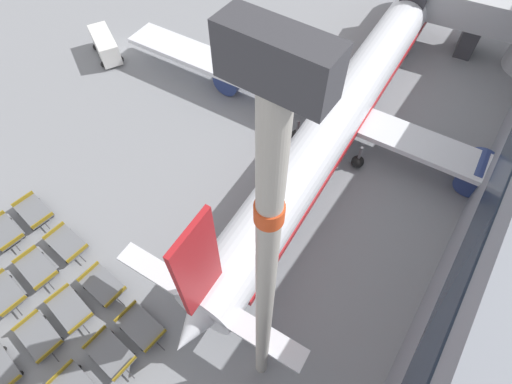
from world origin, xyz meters
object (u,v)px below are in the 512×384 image
Objects in this scene: baggage_dolly_row_mid_a_col_b at (4,293)px; apron_light_mast at (265,292)px; service_van at (105,45)px; baggage_dolly_row_mid_b_col_c at (70,309)px; baggage_dolly_row_mid_b_col_b at (37,269)px; baggage_dolly_row_far_col_c at (103,285)px; baggage_dolly_row_mid_b_col_a at (4,232)px; baggage_dolly_row_far_col_d at (141,327)px; airplane at (350,100)px; baggage_dolly_row_far_col_b at (67,244)px; baggage_dolly_row_far_col_a at (34,211)px; baggage_dolly_row_mid_b_col_d at (111,354)px; baggage_dolly_row_mid_a_col_c at (39,337)px.

baggage_dolly_row_mid_a_col_b is 0.16× the size of apron_light_mast.
service_van is 26.83m from baggage_dolly_row_mid_b_col_c.
baggage_dolly_row_mid_a_col_b is at bearing -97.69° from baggage_dolly_row_mid_b_col_b.
baggage_dolly_row_mid_b_col_a is at bearing -172.47° from baggage_dolly_row_far_col_c.
baggage_dolly_row_mid_a_col_b is at bearing -160.39° from apron_light_mast.
airplane is at bearing 84.38° from baggage_dolly_row_far_col_d.
service_van is 25.53m from baggage_dolly_row_far_col_c.
baggage_dolly_row_mid_b_col_a is 4.82m from baggage_dolly_row_far_col_b.
baggage_dolly_row_far_col_d is (8.57, 1.13, 0.00)m from baggage_dolly_row_mid_b_col_b.
baggage_dolly_row_mid_b_col_b and baggage_dolly_row_far_col_b have the same top height.
apron_light_mast reaches higher than airplane.
baggage_dolly_row_mid_b_col_c is at bearing -102.93° from baggage_dolly_row_far_col_c.
baggage_dolly_row_mid_a_col_b is 4.69m from baggage_dolly_row_mid_b_col_c.
baggage_dolly_row_far_col_a is (-3.63, 5.16, 0.00)m from baggage_dolly_row_mid_a_col_b.
baggage_dolly_row_mid_b_col_d is at bearing -43.32° from service_van.
baggage_dolly_row_far_col_a is 1.01× the size of baggage_dolly_row_far_col_b.
baggage_dolly_row_far_col_c is (-3.57, 2.74, 0.00)m from baggage_dolly_row_mid_b_col_d.
baggage_dolly_row_mid_a_col_b and baggage_dolly_row_far_col_c have the same top height.
apron_light_mast reaches higher than baggage_dolly_row_mid_b_col_d.
apron_light_mast is (20.23, 2.97, 11.74)m from baggage_dolly_row_mid_b_col_a.
baggage_dolly_row_far_col_a is at bearing -59.76° from service_van.
baggage_dolly_row_mid_b_col_a is 1.01× the size of baggage_dolly_row_far_col_b.
baggage_dolly_row_mid_a_col_b and baggage_dolly_row_far_col_a have the same top height.
baggage_dolly_row_mid_a_col_c and baggage_dolly_row_far_col_d have the same top height.
baggage_dolly_row_far_col_a is at bearing 174.22° from baggage_dolly_row_far_col_b.
baggage_dolly_row_mid_a_col_c and baggage_dolly_row_far_col_b have the same top height.
baggage_dolly_row_mid_b_col_a is at bearing -97.32° from baggage_dolly_row_far_col_a.
apron_light_mast reaches higher than baggage_dolly_row_mid_b_col_c.
baggage_dolly_row_mid_a_col_c is 18.06m from apron_light_mast.
baggage_dolly_row_mid_b_col_a and baggage_dolly_row_far_col_a have the same top height.
airplane reaches higher than baggage_dolly_row_far_col_b.
airplane is 12.89× the size of baggage_dolly_row_far_col_d.
baggage_dolly_row_far_col_d is 0.16× the size of apron_light_mast.
baggage_dolly_row_mid_b_col_d is 2.23m from baggage_dolly_row_far_col_d.
baggage_dolly_row_mid_b_col_a and baggage_dolly_row_mid_b_col_d have the same top height.
baggage_dolly_row_mid_b_col_c is at bearing -158.89° from baggage_dolly_row_far_col_d.
baggage_dolly_row_mid_b_col_d is (8.16, -1.06, 0.00)m from baggage_dolly_row_mid_b_col_b.
airplane is at bearing 74.50° from baggage_dolly_row_far_col_c.
baggage_dolly_row_far_col_a is at bearing 162.12° from baggage_dolly_row_mid_b_col_d.
baggage_dolly_row_far_col_d is at bearing 2.73° from baggage_dolly_row_mid_b_col_a.
baggage_dolly_row_mid_a_col_b is 6.31m from baggage_dolly_row_far_col_a.
airplane is at bearing 10.88° from service_van.
baggage_dolly_row_mid_b_col_c is 4.12m from baggage_dolly_row_mid_b_col_d.
baggage_dolly_row_far_col_d is (-2.27, -23.10, -2.50)m from airplane.
baggage_dolly_row_far_col_a is (-14.79, -21.38, -2.50)m from airplane.
airplane is 28.07m from baggage_dolly_row_mid_a_col_c.
baggage_dolly_row_far_col_b is (-7.98, 3.49, 0.00)m from baggage_dolly_row_mid_b_col_d.
service_van is at bearing 151.61° from apron_light_mast.
baggage_dolly_row_mid_a_col_b and baggage_dolly_row_mid_b_col_a have the same top height.
baggage_dolly_row_mid_b_col_b is 1.00× the size of baggage_dolly_row_far_col_d.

